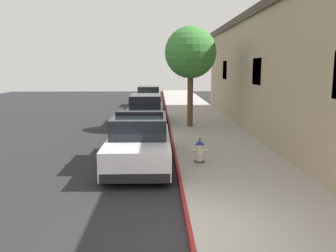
{
  "coord_description": "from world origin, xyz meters",
  "views": [
    {
      "loc": [
        -0.6,
        -6.02,
        3.05
      ],
      "look_at": [
        -0.27,
        6.46,
        1.0
      ],
      "focal_mm": 38.42,
      "sensor_mm": 36.0,
      "label": 1
    }
  ],
  "objects_px": {
    "parked_car_silver_ahead": "(146,110)",
    "fire_hydrant": "(200,151)",
    "street_tree": "(191,53)",
    "parked_car_dark_far": "(149,97)",
    "police_cruiser": "(140,142)"
  },
  "relations": [
    {
      "from": "police_cruiser",
      "to": "street_tree",
      "type": "height_order",
      "value": "street_tree"
    },
    {
      "from": "fire_hydrant",
      "to": "parked_car_silver_ahead",
      "type": "bearing_deg",
      "value": 102.65
    },
    {
      "from": "fire_hydrant",
      "to": "parked_car_dark_far",
      "type": "bearing_deg",
      "value": 96.51
    },
    {
      "from": "parked_car_dark_far",
      "to": "street_tree",
      "type": "xyz_separation_m",
      "value": [
        2.33,
        -10.94,
        2.99
      ]
    },
    {
      "from": "parked_car_dark_far",
      "to": "street_tree",
      "type": "height_order",
      "value": "street_tree"
    },
    {
      "from": "police_cruiser",
      "to": "fire_hydrant",
      "type": "distance_m",
      "value": 1.9
    },
    {
      "from": "parked_car_silver_ahead",
      "to": "parked_car_dark_far",
      "type": "xyz_separation_m",
      "value": [
        -0.06,
        9.03,
        0.0
      ]
    },
    {
      "from": "parked_car_silver_ahead",
      "to": "fire_hydrant",
      "type": "relative_size",
      "value": 6.37
    },
    {
      "from": "parked_car_silver_ahead",
      "to": "fire_hydrant",
      "type": "height_order",
      "value": "parked_car_silver_ahead"
    },
    {
      "from": "parked_car_dark_far",
      "to": "fire_hydrant",
      "type": "height_order",
      "value": "parked_car_dark_far"
    },
    {
      "from": "police_cruiser",
      "to": "street_tree",
      "type": "xyz_separation_m",
      "value": [
        2.16,
        6.58,
        2.98
      ]
    },
    {
      "from": "police_cruiser",
      "to": "parked_car_silver_ahead",
      "type": "height_order",
      "value": "police_cruiser"
    },
    {
      "from": "fire_hydrant",
      "to": "street_tree",
      "type": "height_order",
      "value": "street_tree"
    },
    {
      "from": "parked_car_silver_ahead",
      "to": "street_tree",
      "type": "relative_size",
      "value": 1.0
    },
    {
      "from": "street_tree",
      "to": "fire_hydrant",
      "type": "bearing_deg",
      "value": -92.5
    }
  ]
}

